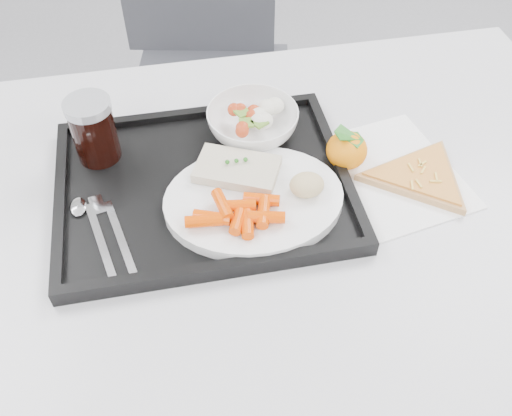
% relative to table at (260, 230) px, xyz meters
% --- Properties ---
extents(table, '(1.20, 0.80, 0.75)m').
position_rel_table_xyz_m(table, '(0.00, 0.00, 0.00)').
color(table, silver).
rests_on(table, ground).
extents(chair, '(0.50, 0.50, 0.93)m').
position_rel_table_xyz_m(chair, '(0.00, 0.77, -0.15)').
color(chair, '#35363C').
rests_on(chair, ground).
extents(tray, '(0.45, 0.35, 0.03)m').
position_rel_table_xyz_m(tray, '(-0.08, 0.04, 0.08)').
color(tray, black).
rests_on(tray, table).
extents(dinner_plate, '(0.27, 0.27, 0.02)m').
position_rel_table_xyz_m(dinner_plate, '(-0.01, -0.01, 0.09)').
color(dinner_plate, white).
rests_on(dinner_plate, tray).
extents(fish_fillet, '(0.14, 0.12, 0.02)m').
position_rel_table_xyz_m(fish_fillet, '(-0.03, 0.04, 0.11)').
color(fish_fillet, beige).
rests_on(fish_fillet, dinner_plate).
extents(bread_roll, '(0.06, 0.05, 0.03)m').
position_rel_table_xyz_m(bread_roll, '(0.06, -0.02, 0.12)').
color(bread_roll, '#F0D78A').
rests_on(bread_roll, dinner_plate).
extents(salad_bowl, '(0.15, 0.15, 0.05)m').
position_rel_table_xyz_m(salad_bowl, '(0.02, 0.14, 0.11)').
color(salad_bowl, white).
rests_on(salad_bowl, tray).
extents(cola_glass, '(0.07, 0.07, 0.11)m').
position_rel_table_xyz_m(cola_glass, '(-0.24, 0.14, 0.14)').
color(cola_glass, black).
rests_on(cola_glass, tray).
extents(cutlery, '(0.10, 0.17, 0.01)m').
position_rel_table_xyz_m(cutlery, '(-0.24, -0.01, 0.08)').
color(cutlery, silver).
rests_on(cutlery, tray).
extents(napkin, '(0.29, 0.28, 0.00)m').
position_rel_table_xyz_m(napkin, '(0.19, 0.02, 0.07)').
color(napkin, white).
rests_on(napkin, table).
extents(tangerine, '(0.08, 0.08, 0.07)m').
position_rel_table_xyz_m(tangerine, '(0.15, 0.05, 0.10)').
color(tangerine, orange).
rests_on(tangerine, napkin).
extents(pizza_slice, '(0.24, 0.24, 0.02)m').
position_rel_table_xyz_m(pizza_slice, '(0.26, -0.00, 0.08)').
color(pizza_slice, tan).
rests_on(pizza_slice, napkin).
extents(carrot_pile, '(0.14, 0.09, 0.03)m').
position_rel_table_xyz_m(carrot_pile, '(-0.04, -0.05, 0.11)').
color(carrot_pile, '#E74400').
rests_on(carrot_pile, dinner_plate).
extents(salad_contents, '(0.10, 0.08, 0.03)m').
position_rel_table_xyz_m(salad_contents, '(0.02, 0.15, 0.12)').
color(salad_contents, '#B33514').
rests_on(salad_contents, salad_bowl).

